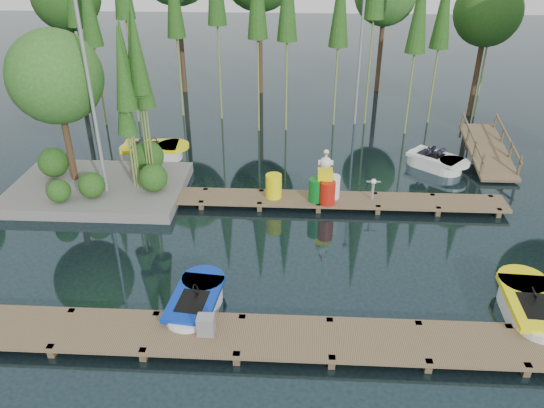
# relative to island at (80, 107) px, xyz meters

# --- Properties ---
(ground_plane) EXTENTS (90.00, 90.00, 0.00)m
(ground_plane) POSITION_rel_island_xyz_m (6.30, -3.29, -3.18)
(ground_plane) COLOR #1B2C32
(near_dock) EXTENTS (18.00, 1.50, 0.50)m
(near_dock) POSITION_rel_island_xyz_m (6.30, -7.79, -2.95)
(near_dock) COLOR brown
(near_dock) RESTS_ON ground
(far_dock) EXTENTS (15.00, 1.20, 0.50)m
(far_dock) POSITION_rel_island_xyz_m (7.30, -0.79, -2.95)
(far_dock) COLOR brown
(far_dock) RESTS_ON ground
(island) EXTENTS (6.20, 4.20, 6.75)m
(island) POSITION_rel_island_xyz_m (0.00, 0.00, 0.00)
(island) COLOR slate
(island) RESTS_ON ground
(lamp_island) EXTENTS (0.30, 0.30, 7.25)m
(lamp_island) POSITION_rel_island_xyz_m (0.80, -0.79, 1.08)
(lamp_island) COLOR gray
(lamp_island) RESTS_ON ground
(lamp_rear) EXTENTS (0.30, 0.30, 7.25)m
(lamp_rear) POSITION_rel_island_xyz_m (10.30, 7.71, 1.08)
(lamp_rear) COLOR gray
(lamp_rear) RESTS_ON ground
(ramp) EXTENTS (1.50, 3.94, 1.49)m
(ramp) POSITION_rel_island_xyz_m (15.30, 3.21, -2.60)
(ramp) COLOR brown
(ramp) RESTS_ON ground
(boat_blue) EXTENTS (1.40, 2.63, 0.85)m
(boat_blue) POSITION_rel_island_xyz_m (5.05, -6.69, -2.94)
(boat_blue) COLOR white
(boat_blue) RESTS_ON ground
(boat_yellow_near) EXTENTS (1.44, 2.91, 0.96)m
(boat_yellow_near) POSITION_rel_island_xyz_m (13.53, -6.47, -2.91)
(boat_yellow_near) COLOR white
(boat_yellow_near) RESTS_ON ground
(boat_yellow_far) EXTENTS (3.01, 1.53, 1.46)m
(boat_yellow_far) POSITION_rel_island_xyz_m (1.45, 3.01, -2.87)
(boat_yellow_far) COLOR white
(boat_yellow_far) RESTS_ON ground
(boat_white_far) EXTENTS (2.71, 2.57, 1.22)m
(boat_white_far) POSITION_rel_island_xyz_m (13.12, 2.67, -2.91)
(boat_white_far) COLOR white
(boat_white_far) RESTS_ON ground
(utility_cabinet) EXTENTS (0.40, 0.34, 0.49)m
(utility_cabinet) POSITION_rel_island_xyz_m (5.51, -7.79, -2.64)
(utility_cabinet) COLOR gray
(utility_cabinet) RESTS_ON near_dock
(yellow_barrel) EXTENTS (0.57, 0.57, 0.85)m
(yellow_barrel) POSITION_rel_island_xyz_m (6.75, -0.79, -2.46)
(yellow_barrel) COLOR #F9ED0D
(yellow_barrel) RESTS_ON far_dock
(drum_cluster) EXTENTS (1.09, 1.00, 1.87)m
(drum_cluster) POSITION_rel_island_xyz_m (8.53, -0.94, -2.33)
(drum_cluster) COLOR #0B681B
(drum_cluster) RESTS_ON far_dock
(seagull_post) EXTENTS (0.49, 0.27, 0.79)m
(seagull_post) POSITION_rel_island_xyz_m (10.18, -0.79, -2.35)
(seagull_post) COLOR gray
(seagull_post) RESTS_ON far_dock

